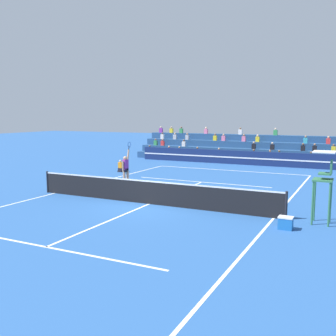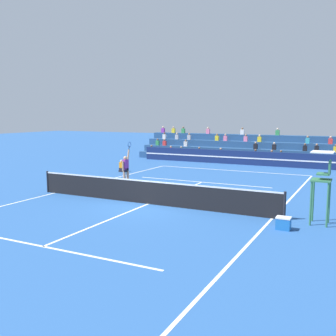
{
  "view_description": "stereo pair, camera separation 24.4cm",
  "coord_description": "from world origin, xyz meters",
  "px_view_note": "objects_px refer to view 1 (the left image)",
  "views": [
    {
      "loc": [
        8.36,
        -15.05,
        3.98
      ],
      "look_at": [
        -0.96,
        3.86,
        1.1
      ],
      "focal_mm": 42.0,
      "sensor_mm": 36.0,
      "label": 1
    },
    {
      "loc": [
        8.58,
        -14.95,
        3.98
      ],
      "look_at": [
        -0.96,
        3.86,
        1.1
      ],
      "focal_mm": 42.0,
      "sensor_mm": 36.0,
      "label": 2
    }
  ],
  "objects_px": {
    "ball_kid_courtside": "(120,167)",
    "tennis_ball": "(255,198)",
    "tennis_player": "(126,169)",
    "equipment_cooler": "(286,223)",
    "umpire_chair": "(324,178)"
  },
  "relations": [
    {
      "from": "tennis_player",
      "to": "equipment_cooler",
      "type": "distance_m",
      "value": 10.37
    },
    {
      "from": "umpire_chair",
      "to": "tennis_player",
      "type": "distance_m",
      "value": 10.91
    },
    {
      "from": "ball_kid_courtside",
      "to": "tennis_ball",
      "type": "distance_m",
      "value": 11.55
    },
    {
      "from": "ball_kid_courtside",
      "to": "equipment_cooler",
      "type": "xyz_separation_m",
      "value": [
        12.8,
        -9.16,
        -0.1
      ]
    },
    {
      "from": "tennis_ball",
      "to": "ball_kid_courtside",
      "type": "bearing_deg",
      "value": 156.6
    },
    {
      "from": "umpire_chair",
      "to": "equipment_cooler",
      "type": "xyz_separation_m",
      "value": [
        -1.08,
        -1.3,
        -1.49
      ]
    },
    {
      "from": "tennis_ball",
      "to": "equipment_cooler",
      "type": "distance_m",
      "value": 5.09
    },
    {
      "from": "ball_kid_courtside",
      "to": "equipment_cooler",
      "type": "relative_size",
      "value": 1.69
    },
    {
      "from": "tennis_player",
      "to": "tennis_ball",
      "type": "bearing_deg",
      "value": 1.34
    },
    {
      "from": "ball_kid_courtside",
      "to": "tennis_ball",
      "type": "bearing_deg",
      "value": -23.4
    },
    {
      "from": "ball_kid_courtside",
      "to": "tennis_ball",
      "type": "relative_size",
      "value": 12.43
    },
    {
      "from": "ball_kid_courtside",
      "to": "tennis_player",
      "type": "xyz_separation_m",
      "value": [
        3.44,
        -4.75,
        0.66
      ]
    },
    {
      "from": "umpire_chair",
      "to": "equipment_cooler",
      "type": "height_order",
      "value": "umpire_chair"
    },
    {
      "from": "tennis_player",
      "to": "tennis_ball",
      "type": "height_order",
      "value": "tennis_player"
    },
    {
      "from": "ball_kid_courtside",
      "to": "tennis_player",
      "type": "distance_m",
      "value": 5.9
    }
  ]
}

